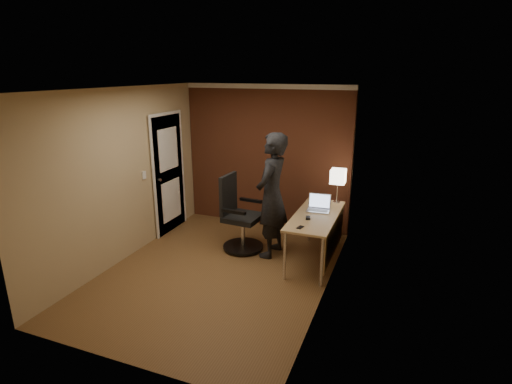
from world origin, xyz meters
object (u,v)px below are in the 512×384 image
office_chair (239,218)px  person (272,196)px  desk_lamp (338,177)px  phone (300,227)px  laptop (319,206)px  mouse (308,218)px  desk (321,224)px

office_chair → person: 0.69m
desk_lamp → phone: (-0.26, -1.22, -0.41)m
office_chair → laptop: bearing=10.2°
desk_lamp → phone: size_ratio=4.65×
laptop → mouse: laptop is taller
desk_lamp → laptop: 0.59m
laptop → desk_lamp: bearing=67.3°
person → mouse: bearing=75.0°
phone → office_chair: (-1.13, 0.56, -0.22)m
desk → laptop: (-0.08, 0.22, 0.19)m
mouse → phone: (-0.02, -0.35, -0.01)m
desk → office_chair: (-1.29, -0.00, -0.09)m
phone → desk_lamp: bearing=90.7°
mouse → person: size_ratio=0.05×
desk_lamp → desk: bearing=-98.7°
phone → person: person is taller
person → desk_lamp: bearing=131.8°
desk_lamp → person: size_ratio=0.28×
desk → phone: bearing=-105.6°
desk_lamp → office_chair: desk_lamp is taller
desk_lamp → phone: desk_lamp is taller
desk → desk_lamp: desk_lamp is taller
laptop → person: size_ratio=0.18×
mouse → office_chair: bearing=156.2°
mouse → phone: 0.35m
laptop → phone: size_ratio=3.01×
phone → office_chair: size_ratio=0.10×
phone → person: 0.84m
desk_lamp → person: (-0.85, -0.66, -0.21)m
desk → phone: (-0.16, -0.57, 0.13)m
desk_lamp → phone: bearing=-102.0°
laptop → person: (-0.66, -0.22, 0.15)m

